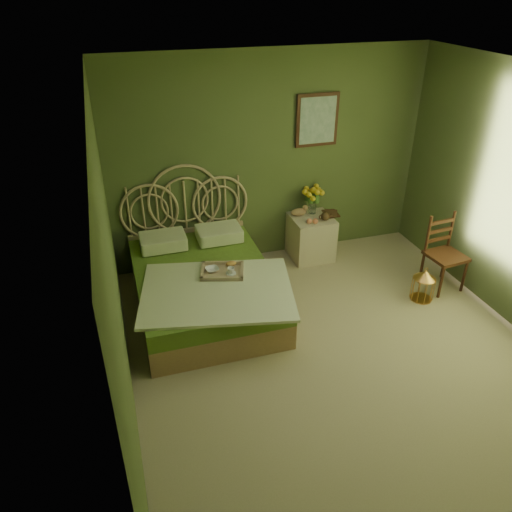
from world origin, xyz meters
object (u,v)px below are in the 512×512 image
object	(u,v)px
chair	(443,248)
nightstand	(311,232)
birdcage	(423,285)
bed	(203,283)

from	to	relation	value
chair	nightstand	bearing A→B (deg)	132.11
chair	birdcage	world-z (taller)	chair
bed	birdcage	xyz separation A→B (m)	(2.43, -0.62, -0.11)
bed	nightstand	distance (m)	1.73
nightstand	birdcage	distance (m)	1.58
bed	chair	xyz separation A→B (m)	(2.80, -0.39, 0.20)
bed	chair	distance (m)	2.83
nightstand	chair	xyz separation A→B (m)	(1.21, -1.09, 0.14)
nightstand	chair	bearing A→B (deg)	-41.95
nightstand	birdcage	size ratio (longest dim) A/B	2.65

